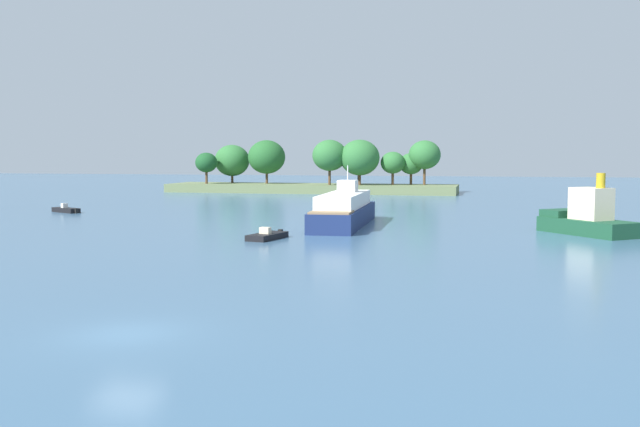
% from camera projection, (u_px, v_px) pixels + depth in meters
% --- Properties ---
extents(ground_plane, '(400.00, 400.00, 0.00)m').
position_uv_depth(ground_plane, '(126.00, 334.00, 25.88)').
color(ground_plane, '#3D607F').
extents(treeline_island, '(50.10, 11.27, 9.10)m').
position_uv_depth(treeline_island, '(317.00, 169.00, 124.12)').
color(treeline_island, '#66754C').
rests_on(treeline_island, ground).
extents(tugboat, '(7.74, 8.56, 5.04)m').
position_uv_depth(tugboat, '(587.00, 219.00, 58.45)').
color(tugboat, '#19472D').
rests_on(tugboat, ground).
extents(small_motorboat, '(4.30, 3.00, 1.02)m').
position_uv_depth(small_motorboat, '(66.00, 210.00, 80.96)').
color(small_motorboat, black).
rests_on(small_motorboat, ground).
extents(white_riverboat, '(4.62, 17.60, 5.49)m').
position_uv_depth(white_riverboat, '(344.00, 210.00, 65.79)').
color(white_riverboat, navy).
rests_on(white_riverboat, ground).
extents(fishing_skiff, '(2.38, 4.43, 0.95)m').
position_uv_depth(fishing_skiff, '(267.00, 236.00, 55.12)').
color(fishing_skiff, black).
rests_on(fishing_skiff, ground).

